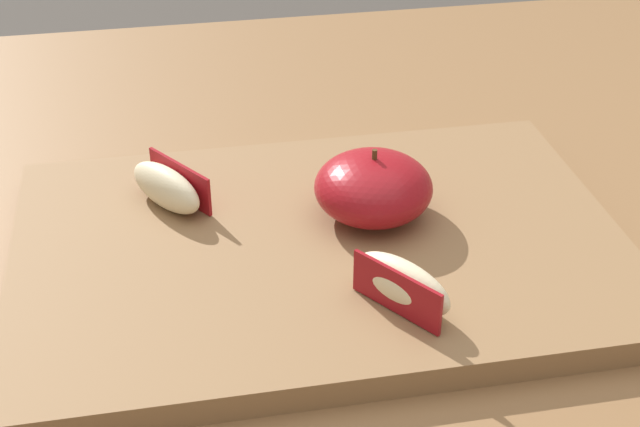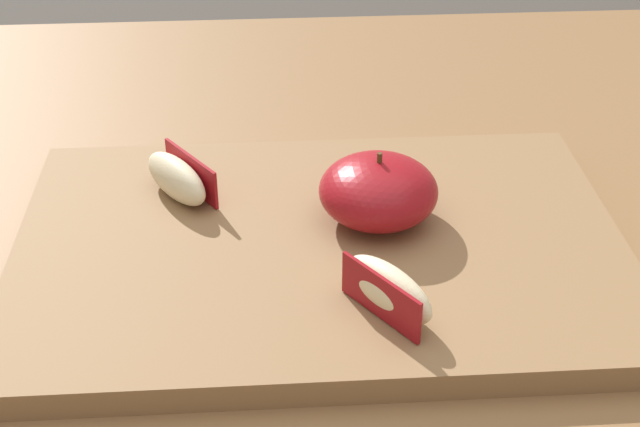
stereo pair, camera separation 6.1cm
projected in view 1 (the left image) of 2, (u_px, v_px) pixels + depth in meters
The scene contains 5 objects.
dining_table at pixel (348, 325), 0.73m from camera, with size 1.36×0.87×0.74m.
cutting_board at pixel (320, 249), 0.63m from camera, with size 0.42×0.29×0.02m.
apple_half_skin_up at pixel (373, 187), 0.64m from camera, with size 0.08×0.08×0.05m.
apple_wedge_near_knife at pixel (401, 284), 0.55m from camera, with size 0.06×0.07×0.03m.
apple_wedge_right at pixel (167, 187), 0.65m from camera, with size 0.06×0.07×0.03m.
Camera 1 is at (-0.13, -0.55, 1.11)m, focal length 50.62 mm.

